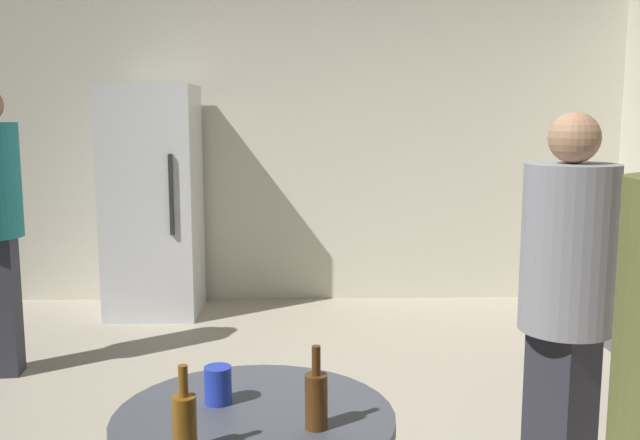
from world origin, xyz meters
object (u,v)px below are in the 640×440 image
object	(u,v)px
refrigerator	(153,201)
plastic_cup_blue	(218,385)
beer_bottle_amber	(184,422)
beer_bottle_brown	(316,398)
person_in_gray_shirt	(566,292)

from	to	relation	value
refrigerator	plastic_cup_blue	world-z (taller)	refrigerator
refrigerator	beer_bottle_amber	distance (m)	3.95
beer_bottle_amber	beer_bottle_brown	distance (m)	0.36
beer_bottle_amber	plastic_cup_blue	world-z (taller)	beer_bottle_amber
plastic_cup_blue	refrigerator	bearing A→B (deg)	104.94
beer_bottle_amber	beer_bottle_brown	bearing A→B (deg)	22.78
beer_bottle_amber	plastic_cup_blue	distance (m)	0.32
beer_bottle_amber	person_in_gray_shirt	size ratio (longest dim) A/B	0.15
beer_bottle_brown	plastic_cup_blue	size ratio (longest dim) A/B	2.09
beer_bottle_amber	plastic_cup_blue	xyz separation A→B (m)	(0.04, 0.31, -0.03)
beer_bottle_brown	beer_bottle_amber	bearing A→B (deg)	-157.22
refrigerator	person_in_gray_shirt	distance (m)	3.69
plastic_cup_blue	person_in_gray_shirt	bearing A→B (deg)	23.82
refrigerator	plastic_cup_blue	bearing A→B (deg)	-75.06
beer_bottle_amber	plastic_cup_blue	size ratio (longest dim) A/B	2.09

